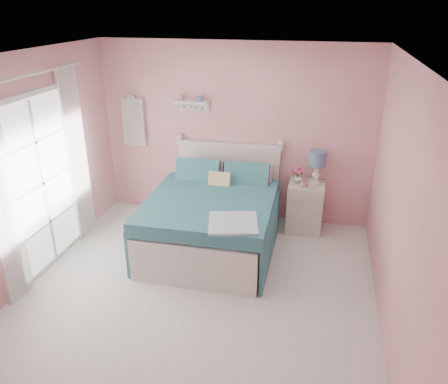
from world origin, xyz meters
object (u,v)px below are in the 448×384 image
at_px(bed, 213,219).
at_px(teacup, 304,184).
at_px(table_lamp, 317,161).
at_px(vase, 298,178).
at_px(nightstand, 305,207).

relative_size(bed, teacup, 19.48).
height_order(table_lamp, vase, table_lamp).
distance_m(bed, teacup, 1.35).
xyz_separation_m(vase, teacup, (0.10, -0.14, -0.03)).
relative_size(vase, teacup, 1.32).
relative_size(nightstand, table_lamp, 1.55).
bearing_deg(table_lamp, nightstand, -142.06).
bearing_deg(bed, table_lamp, 32.42).
bearing_deg(teacup, vase, 124.87).
xyz_separation_m(bed, nightstand, (1.17, 0.75, -0.04)).
bearing_deg(teacup, table_lamp, 51.95).
bearing_deg(bed, teacup, 28.89).
height_order(table_lamp, teacup, table_lamp).
xyz_separation_m(nightstand, teacup, (-0.04, -0.11, 0.40)).
bearing_deg(vase, teacup, -55.13).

